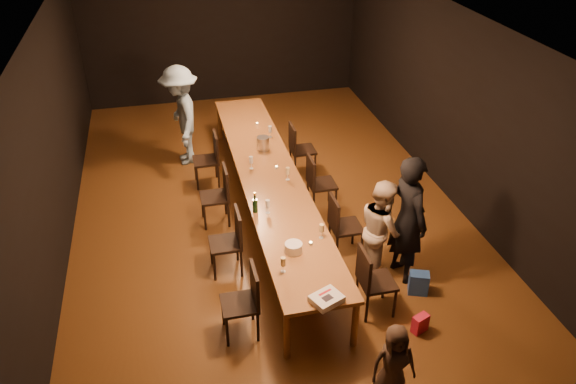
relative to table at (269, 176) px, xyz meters
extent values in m
plane|color=#482512|center=(0.00, 0.00, -0.70)|extent=(10.00, 10.00, 0.00)
cube|color=black|center=(0.00, 5.00, 0.80)|extent=(6.00, 0.04, 3.00)
cube|color=black|center=(-3.00, 0.00, 0.80)|extent=(0.04, 10.00, 3.00)
cube|color=black|center=(3.00, 0.00, 0.80)|extent=(0.04, 10.00, 3.00)
cube|color=silver|center=(0.00, 0.00, 2.30)|extent=(6.00, 10.00, 0.04)
cube|color=brown|center=(0.00, 0.00, 0.02)|extent=(0.90, 6.00, 0.05)
cylinder|color=brown|center=(-0.40, -2.90, -0.35)|extent=(0.08, 0.08, 0.70)
cylinder|color=brown|center=(0.40, -2.90, -0.35)|extent=(0.08, 0.08, 0.70)
cylinder|color=brown|center=(-0.40, 2.90, -0.35)|extent=(0.08, 0.08, 0.70)
cylinder|color=brown|center=(0.40, 2.90, -0.35)|extent=(0.08, 0.08, 0.70)
imported|color=black|center=(1.46, -1.82, 0.20)|extent=(0.54, 0.72, 1.80)
imported|color=beige|center=(1.15, -1.72, 0.02)|extent=(0.58, 0.73, 1.44)
imported|color=#7DA1C2|center=(-1.15, 2.12, 0.21)|extent=(0.76, 1.22, 1.81)
imported|color=#3F2E23|center=(0.54, -3.66, -0.22)|extent=(0.49, 0.34, 0.96)
cube|color=red|center=(1.25, -2.87, -0.58)|extent=(0.23, 0.18, 0.24)
cube|color=#2752AD|center=(1.51, -2.23, -0.55)|extent=(0.29, 0.25, 0.31)
cube|color=white|center=(0.04, -2.90, 0.09)|extent=(0.40, 0.37, 0.07)
cube|color=black|center=(0.04, -2.93, 0.12)|extent=(0.14, 0.12, 0.00)
cube|color=red|center=(0.04, -2.83, 0.12)|extent=(0.16, 0.09, 0.00)
cylinder|color=white|center=(-0.09, -1.96, 0.11)|extent=(0.24, 0.24, 0.12)
cylinder|color=#A9A9AE|center=(0.07, 0.80, 0.16)|extent=(0.24, 0.24, 0.22)
cylinder|color=#B2B7B2|center=(0.15, -1.86, 0.06)|extent=(0.05, 0.05, 0.03)
cylinder|color=#B2B7B2|center=(0.15, 0.14, 0.06)|extent=(0.05, 0.05, 0.03)
cylinder|color=#B2B7B2|center=(0.15, 1.78, 0.06)|extent=(0.05, 0.05, 0.03)
camera|label=1|loc=(-1.42, -7.26, 4.27)|focal=35.00mm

